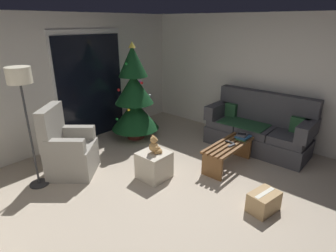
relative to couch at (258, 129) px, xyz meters
name	(u,v)px	position (x,y,z in m)	size (l,w,h in m)	color
ground_plane	(187,204)	(-2.32, -0.07, -0.40)	(7.00, 7.00, 0.00)	#B2A38E
wall_back	(60,83)	(-2.32, 2.99, 0.85)	(5.72, 0.12, 2.50)	silver
wall_right	(279,81)	(0.54, -0.07, 0.85)	(0.12, 6.00, 2.50)	silver
patio_door_frame	(91,86)	(-1.70, 2.92, 0.70)	(1.60, 0.02, 2.20)	silver
patio_door_glass	(92,88)	(-1.70, 2.90, 0.65)	(1.50, 0.02, 2.10)	black
couch	(258,129)	(0.00, 0.00, 0.00)	(0.79, 1.94, 1.08)	#3D3D42
coffee_table	(228,152)	(-1.02, 0.06, -0.13)	(1.10, 0.40, 0.41)	brown
remote_black	(230,142)	(-0.97, 0.08, 0.02)	(0.04, 0.16, 0.02)	black
remote_graphite	(232,145)	(-1.06, -0.01, 0.02)	(0.04, 0.16, 0.02)	#333338
book_stack	(243,137)	(-0.67, -0.01, 0.05)	(0.27, 0.22, 0.08)	#337042
cell_phone	(242,134)	(-0.67, 0.01, 0.10)	(0.07, 0.14, 0.01)	black
christmas_tree	(134,98)	(-1.21, 2.17, 0.48)	(0.99, 0.99, 1.98)	#4C1E19
armchair	(68,150)	(-2.91, 1.88, 0.00)	(0.97, 0.97, 1.13)	gray
floor_lamp	(21,88)	(-3.43, 1.93, 1.11)	(0.32, 0.32, 1.78)	#2D2D30
ottoman	(154,165)	(-2.11, 0.75, -0.18)	(0.44, 0.44, 0.43)	beige
teddy_bear_honey	(154,146)	(-2.11, 0.75, 0.15)	(0.22, 0.21, 0.29)	tan
cardboard_box_taped_mid_floor	(264,202)	(-1.77, -0.90, -0.26)	(0.45, 0.35, 0.27)	tan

